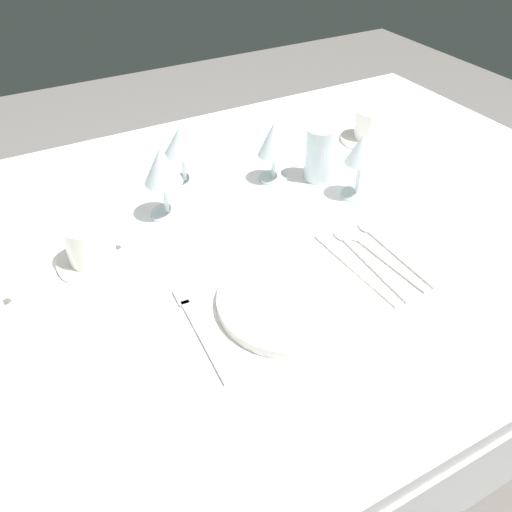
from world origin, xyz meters
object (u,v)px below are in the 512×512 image
Objects in this scene: spoon_soup at (361,254)px; spoon_dessert at (375,252)px; wine_glass_left at (182,143)px; wine_glass_far at (274,141)px; coffee_cup_far at (91,242)px; wine_glass_centre at (361,153)px; dinner_knife at (357,269)px; coffee_cup_right at (371,124)px; dinner_plate at (291,301)px; drink_tumbler at (320,154)px; fork_outer at (199,328)px; spoon_tea at (386,244)px; wine_glass_right at (162,168)px.

spoon_soup and spoon_dessert have the same top height.
wine_glass_far is at bearing -24.06° from wine_glass_left.
coffee_cup_far is 0.56m from wine_glass_centre.
dinner_knife is 0.53m from coffee_cup_right.
drink_tumbler is at bearing 49.64° from dinner_plate.
coffee_cup_right reaches higher than fork_outer.
fork_outer is at bearing 171.94° from dinner_plate.
dinner_plate reaches higher than spoon_tea.
spoon_dessert is 2.09× the size of coffee_cup_right.
spoon_soup is 1.65× the size of wine_glass_left.
spoon_tea is at bearing -42.76° from wine_glass_right.
coffee_cup_right reaches higher than dinner_plate.
wine_glass_right is at bearing -173.30° from coffee_cup_right.
spoon_soup is at bearing -48.79° from wine_glass_right.
wine_glass_left is at bearing 35.50° from coffee_cup_far.
spoon_dessert is at bearing 11.34° from dinner_plate.
coffee_cup_right is at bearing 53.24° from spoon_dessert.
spoon_tea is 2.01× the size of coffee_cup_far.
wine_glass_right is at bearing 161.47° from wine_glass_centre.
wine_glass_right is (-0.26, 0.30, 0.11)m from spoon_soup.
wine_glass_right is 1.26× the size of drink_tumbler.
dinner_knife is 0.10m from spoon_tea.
dinner_plate reaches higher than spoon_dessert.
spoon_tea is 1.45× the size of wine_glass_right.
dinner_plate is at bearing -165.17° from spoon_soup.
spoon_dessert is 0.52m from coffee_cup_far.
spoon_dessert is 0.03m from spoon_tea.
spoon_soup is 0.48m from coffee_cup_right.
fork_outer is 0.47m from wine_glass_left.
drink_tumbler is at bearing -4.39° from wine_glass_right.
spoon_soup is 1.66× the size of wine_glass_far.
spoon_soup is at bearing -178.74° from spoon_tea.
spoon_dessert is (0.03, -0.01, 0.00)m from spoon_soup.
spoon_tea is at bearing -78.81° from wine_glass_far.
dinner_plate is 1.11× the size of spoon_tea.
coffee_cup_far is at bearing 154.25° from spoon_dessert.
dinner_plate is at bearing -116.20° from wine_glass_far.
spoon_tea is 0.45m from coffee_cup_right.
wine_glass_right is at bearing 175.61° from drink_tumbler.
dinner_plate is 1.06× the size of dinner_knife.
fork_outer is at bearing 179.21° from dinner_knife.
fork_outer is 0.49m from wine_glass_far.
spoon_soup is 1.89× the size of drink_tumbler.
wine_glass_right is at bearing 25.53° from coffee_cup_far.
dinner_knife is at bearing -126.73° from wine_glass_centre.
wine_glass_centre reaches higher than drink_tumbler.
dinner_knife is at bearing -130.49° from coffee_cup_right.
dinner_plate is at bearing -90.08° from wine_glass_left.
spoon_dessert is at bearing 21.87° from dinner_knife.
spoon_soup is 0.06m from spoon_tea.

